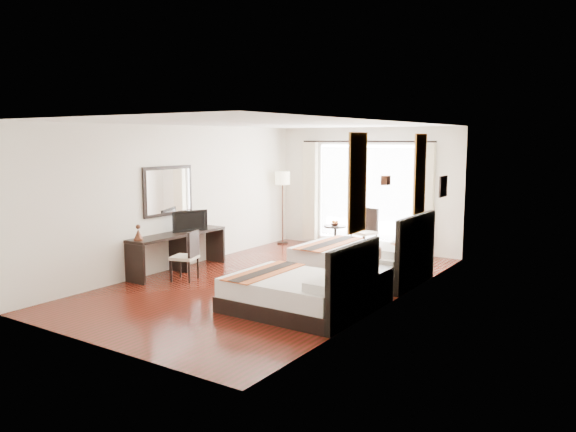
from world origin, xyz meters
The scene contains 29 objects.
floor centered at (0.00, 0.00, -0.01)m, with size 4.50×7.50×0.01m, color black.
ceiling centered at (0.00, 0.00, 2.79)m, with size 4.50×7.50×0.02m, color white.
wall_headboard centered at (2.25, 0.00, 1.40)m, with size 0.01×7.50×2.80m, color silver.
wall_desk centered at (-2.25, 0.00, 1.40)m, with size 0.01×7.50×2.80m, color silver.
wall_window centered at (0.00, 3.75, 1.40)m, with size 4.50×0.01×2.80m, color silver.
wall_entry centered at (0.00, -3.75, 1.40)m, with size 4.50×0.01×2.80m, color silver.
window_glass centered at (0.00, 3.73, 1.30)m, with size 2.40×0.02×2.20m, color white.
sheer_curtain centered at (0.00, 3.67, 1.30)m, with size 2.30×0.02×2.10m, color white.
drape_left centered at (-1.45, 3.63, 1.28)m, with size 0.35×0.14×2.35m, color beige.
drape_right centered at (1.45, 3.63, 1.28)m, with size 0.35×0.14×2.35m, color beige.
art_panel_near centered at (2.23, -1.19, 1.95)m, with size 0.03×0.50×1.35m, color #924415.
art_panel_far centered at (2.23, 1.15, 1.95)m, with size 0.03×0.50×1.35m, color #924415.
wall_sconce centered at (2.19, -0.17, 1.92)m, with size 0.10×0.14×0.14m, color #422317.
mirror_frame centered at (-2.22, -0.34, 1.55)m, with size 0.04×1.25×0.95m, color black.
mirror_glass centered at (-2.19, -0.34, 1.55)m, with size 0.01×1.12×0.82m, color white.
bed_near centered at (1.32, -1.19, 0.29)m, with size 1.98×1.54×1.11m.
bed_far centered at (1.20, 1.15, 0.32)m, with size 2.21×1.72×1.25m.
nightstand centered at (2.01, -0.17, 0.27)m, with size 0.46×0.57×0.55m, color black.
table_lamp centered at (1.99, -0.10, 0.74)m, with size 0.23×0.23×0.36m.
vase centered at (2.01, -0.32, 0.57)m, with size 0.14×0.14×0.15m, color black.
console_desk centered at (-1.99, -0.34, 0.38)m, with size 0.50×2.20×0.76m, color black.
television centered at (-1.97, -0.06, 0.96)m, with size 0.71×0.09×0.41m, color black.
bronze_figurine centered at (-1.99, -1.32, 0.88)m, with size 0.17×0.17×0.25m, color #422317, non-canonical shape.
desk_chair centered at (-1.40, -0.76, 0.28)m, with size 0.53×0.53×0.91m.
floor_lamp centered at (-1.97, 3.20, 1.49)m, with size 0.35×0.35×1.76m.
side_table centered at (-0.45, 3.10, 0.29)m, with size 0.51×0.51×0.59m, color black.
fruit_bowl centered at (-0.47, 3.11, 0.61)m, with size 0.19×0.19×0.05m, color #472C19.
window_chair centered at (0.21, 3.25, 0.31)m, with size 0.58×0.58×1.01m.
jute_rug centered at (-0.26, 2.57, 0.01)m, with size 1.27×0.86×0.01m, color tan.
Camera 1 is at (5.62, -7.98, 2.53)m, focal length 35.00 mm.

